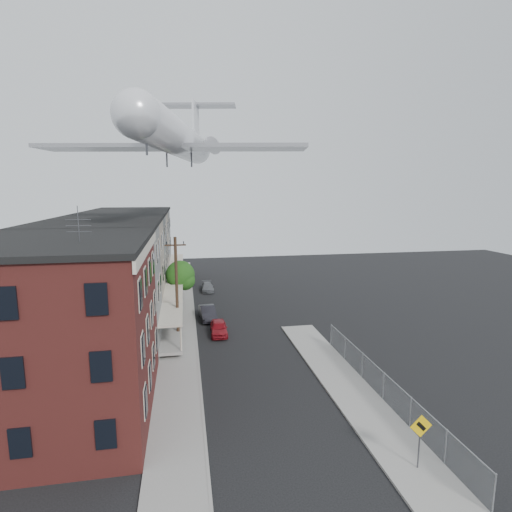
# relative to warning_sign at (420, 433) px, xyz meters

# --- Properties ---
(ground) EXTENTS (120.00, 120.00, 0.00)m
(ground) POSITION_rel_warning_sign_xyz_m (-5.60, 1.03, -1.88)
(ground) COLOR black
(ground) RESTS_ON ground
(sidewalk_left) EXTENTS (3.00, 62.00, 0.12)m
(sidewalk_left) POSITION_rel_warning_sign_xyz_m (-11.10, 25.03, -1.82)
(sidewalk_left) COLOR gray
(sidewalk_left) RESTS_ON ground
(sidewalk_right) EXTENTS (3.00, 26.00, 0.12)m
(sidewalk_right) POSITION_rel_warning_sign_xyz_m (-0.10, 7.03, -1.82)
(sidewalk_right) COLOR gray
(sidewalk_right) RESTS_ON ground
(curb_left) EXTENTS (0.15, 62.00, 0.14)m
(curb_left) POSITION_rel_warning_sign_xyz_m (-9.65, 25.03, -1.81)
(curb_left) COLOR gray
(curb_left) RESTS_ON ground
(curb_right) EXTENTS (0.15, 26.00, 0.14)m
(curb_right) POSITION_rel_warning_sign_xyz_m (-1.55, 7.03, -1.81)
(curb_right) COLOR gray
(curb_right) RESTS_ON ground
(corner_building) EXTENTS (10.31, 12.30, 12.15)m
(corner_building) POSITION_rel_warning_sign_xyz_m (-17.60, 8.03, 3.28)
(corner_building) COLOR #341310
(corner_building) RESTS_ON ground
(row_house_a) EXTENTS (11.98, 7.00, 10.30)m
(row_house_a) POSITION_rel_warning_sign_xyz_m (-17.56, 17.53, 3.25)
(row_house_a) COLOR slate
(row_house_a) RESTS_ON ground
(row_house_b) EXTENTS (11.98, 7.00, 10.30)m
(row_house_b) POSITION_rel_warning_sign_xyz_m (-17.56, 24.53, 3.25)
(row_house_b) COLOR gray
(row_house_b) RESTS_ON ground
(row_house_c) EXTENTS (11.98, 7.00, 10.30)m
(row_house_c) POSITION_rel_warning_sign_xyz_m (-17.56, 31.53, 3.25)
(row_house_c) COLOR slate
(row_house_c) RESTS_ON ground
(row_house_d) EXTENTS (11.98, 7.00, 10.30)m
(row_house_d) POSITION_rel_warning_sign_xyz_m (-17.56, 38.53, 3.25)
(row_house_d) COLOR gray
(row_house_d) RESTS_ON ground
(row_house_e) EXTENTS (11.98, 7.00, 10.30)m
(row_house_e) POSITION_rel_warning_sign_xyz_m (-17.56, 45.53, 3.25)
(row_house_e) COLOR slate
(row_house_e) RESTS_ON ground
(chainlink_fence) EXTENTS (0.06, 18.06, 1.90)m
(chainlink_fence) POSITION_rel_warning_sign_xyz_m (1.40, 6.03, -0.89)
(chainlink_fence) COLOR gray
(chainlink_fence) RESTS_ON ground
(warning_sign) EXTENTS (1.10, 0.11, 2.80)m
(warning_sign) POSITION_rel_warning_sign_xyz_m (0.00, 0.00, 0.00)
(warning_sign) COLOR #515156
(warning_sign) RESTS_ON ground
(utility_pole) EXTENTS (1.80, 0.26, 9.00)m
(utility_pole) POSITION_rel_warning_sign_xyz_m (-11.20, 19.03, 2.79)
(utility_pole) COLOR black
(utility_pole) RESTS_ON ground
(street_tree) EXTENTS (3.22, 3.20, 5.20)m
(street_tree) POSITION_rel_warning_sign_xyz_m (-10.87, 28.95, 1.57)
(street_tree) COLOR black
(street_tree) RESTS_ON ground
(car_near) EXTENTS (1.60, 3.74, 1.26)m
(car_near) POSITION_rel_warning_sign_xyz_m (-7.60, 19.37, -1.25)
(car_near) COLOR maroon
(car_near) RESTS_ON ground
(car_mid) EXTENTS (1.76, 4.21, 1.35)m
(car_mid) POSITION_rel_warning_sign_xyz_m (-8.33, 23.87, -1.21)
(car_mid) COLOR black
(car_mid) RESTS_ON ground
(car_far) EXTENTS (1.55, 3.74, 1.08)m
(car_far) POSITION_rel_warning_sign_xyz_m (-7.67, 35.43, -1.34)
(car_far) COLOR slate
(car_far) RESTS_ON ground
(airplane) EXTENTS (23.27, 26.58, 7.64)m
(airplane) POSITION_rel_warning_sign_xyz_m (-10.76, 23.09, 15.66)
(airplane) COLOR silver
(airplane) RESTS_ON ground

